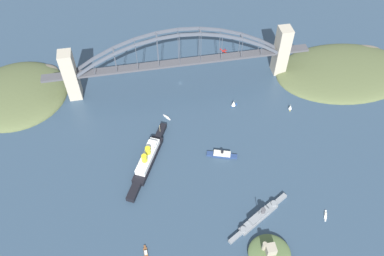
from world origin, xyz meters
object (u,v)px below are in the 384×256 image
harbor_ferry_steamer (222,154)px  fort_island_mid_harbor (269,253)px  harbor_arch_bridge (179,61)px  ocean_liner (148,159)px  small_boat_2 (146,252)px  small_boat_1 (326,215)px  small_boat_6 (234,104)px  naval_cruiser (259,217)px  small_boat_0 (290,107)px  seaplane_taxiing_near_bridge (224,51)px  small_boat_3 (167,117)px

harbor_ferry_steamer → fort_island_mid_harbor: bearing=98.0°
harbor_arch_bridge → harbor_ferry_steamer: bearing=101.9°
ocean_liner → small_boat_2: size_ratio=7.43×
harbor_arch_bridge → small_boat_2: harbor_arch_bridge is taller
ocean_liner → small_boat_1: 172.49m
harbor_arch_bridge → small_boat_6: 76.82m
harbor_ferry_steamer → small_boat_6: bearing=-113.8°
naval_cruiser → small_boat_1: (-59.11, 8.15, -2.34)m
fort_island_mid_harbor → small_boat_0: fort_island_mid_harbor is taller
naval_cruiser → seaplane_taxiing_near_bridge: (-22.97, -232.00, -0.77)m
small_boat_2 → small_boat_6: (-113.78, -151.85, 3.11)m
naval_cruiser → small_boat_1: size_ratio=5.90×
seaplane_taxiing_near_bridge → small_boat_1: (-36.15, 240.15, -1.57)m
small_boat_6 → naval_cruiser: bearing=85.0°
seaplane_taxiing_near_bridge → small_boat_6: small_boat_6 is taller
naval_cruiser → small_boat_1: bearing=172.2°
harbor_ferry_steamer → fort_island_mid_harbor: 107.98m
small_boat_3 → ocean_liner: bearing=64.4°
naval_cruiser → fort_island_mid_harbor: naval_cruiser is taller
harbor_ferry_steamer → small_boat_1: (-75.62, 81.47, -1.56)m
ocean_liner → naval_cruiser: ocean_liner is taller
small_boat_1 → harbor_ferry_steamer: bearing=-47.1°
ocean_liner → seaplane_taxiing_near_bridge: 189.87m
harbor_arch_bridge → small_boat_2: (61.26, 200.05, -31.73)m
seaplane_taxiing_near_bridge → small_boat_2: size_ratio=0.93×
harbor_arch_bridge → fort_island_mid_harbor: harbor_arch_bridge is taller
naval_cruiser → small_boat_3: naval_cruiser is taller
ocean_liner → harbor_arch_bridge: bearing=-114.6°
fort_island_mid_harbor → small_boat_0: (-73.81, -155.58, -0.54)m
harbor_ferry_steamer → small_boat_6: (-28.64, -65.03, 1.69)m
harbor_arch_bridge → ocean_liner: (49.21, 107.43, -27.27)m
fort_island_mid_harbor → small_boat_2: (100.15, -20.10, -3.03)m
small_boat_3 → seaplane_taxiing_near_bridge: bearing=-131.4°
naval_cruiser → small_boat_3: 148.28m
harbor_ferry_steamer → small_boat_6: size_ratio=3.58×
harbor_ferry_steamer → seaplane_taxiing_near_bridge: 163.51m
harbor_arch_bridge → small_boat_3: 65.48m
ocean_liner → harbor_ferry_steamer: size_ratio=2.91×
seaplane_taxiing_near_bridge → small_boat_3: 130.47m
small_boat_6 → fort_island_mid_harbor: bearing=85.5°
seaplane_taxiing_near_bridge → small_boat_6: bearing=83.4°
ocean_liner → seaplane_taxiing_near_bridge: bearing=-126.4°
harbor_ferry_steamer → small_boat_3: size_ratio=3.27×
harbor_arch_bridge → fort_island_mid_harbor: bearing=100.0°
small_boat_3 → small_boat_6: small_boat_6 is taller
naval_cruiser → fort_island_mid_harbor: (1.50, 33.59, 0.84)m
ocean_liner → fort_island_mid_harbor: ocean_liner is taller
small_boat_0 → small_boat_1: (13.19, 130.14, -2.64)m
small_boat_1 → harbor_arch_bridge: bearing=-62.9°
harbor_arch_bridge → fort_island_mid_harbor: (-38.89, 220.15, -28.69)m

